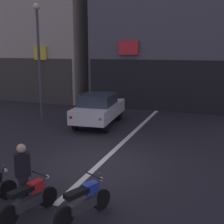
{
  "coord_description": "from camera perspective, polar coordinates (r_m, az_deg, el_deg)",
  "views": [
    {
      "loc": [
        3.74,
        -8.99,
        3.9
      ],
      "look_at": [
        -0.29,
        2.0,
        1.4
      ],
      "focal_mm": 48.04,
      "sensor_mm": 36.0,
      "label": 1
    }
  ],
  "objects": [
    {
      "name": "car_white_crossing_near",
      "position": [
        15.38,
        -2.53,
        0.73
      ],
      "size": [
        2.1,
        4.23,
        1.64
      ],
      "color": "black",
      "rests_on": "ground"
    },
    {
      "name": "ground_plane",
      "position": [
        10.49,
        -2.29,
        -9.78
      ],
      "size": [
        120.0,
        120.0,
        0.0
      ],
      "primitive_type": "plane",
      "color": "#232328"
    },
    {
      "name": "street_lamp",
      "position": [
        16.78,
        -13.8,
        11.42
      ],
      "size": [
        0.36,
        0.36,
        6.2
      ],
      "color": "#47474C",
      "rests_on": "ground"
    },
    {
      "name": "motorcycle_blue_row_centre",
      "position": [
        7.24,
        -5.29,
        -16.38
      ],
      "size": [
        0.77,
        1.56,
        0.98
      ],
      "color": "black",
      "rests_on": "ground"
    },
    {
      "name": "lane_centre_line",
      "position": [
        15.93,
        5.96,
        -2.17
      ],
      "size": [
        0.2,
        18.0,
        0.01
      ],
      "primitive_type": "cube",
      "color": "silver",
      "rests_on": "ground"
    },
    {
      "name": "person_by_motorcycles",
      "position": [
        7.75,
        -16.58,
        -11.59
      ],
      "size": [
        0.41,
        0.41,
        1.67
      ],
      "color": "#23232D",
      "rests_on": "ground"
    },
    {
      "name": "motorcycle_red_row_left_mid",
      "position": [
        7.54,
        -15.42,
        -15.56
      ],
      "size": [
        0.65,
        1.61,
        0.98
      ],
      "color": "black",
      "rests_on": "ground"
    }
  ]
}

